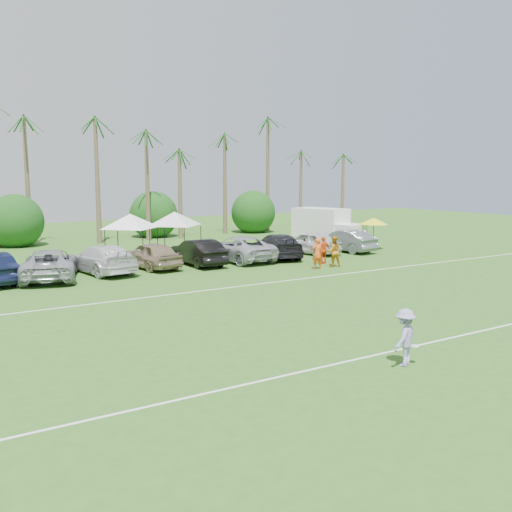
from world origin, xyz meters
TOP-DOWN VIEW (x-y plane):
  - ground at (0.00, 0.00)m, footprint 120.00×120.00m
  - field_lines at (0.00, 8.00)m, footprint 80.00×12.10m
  - palm_tree_4 at (-4.00, 38.00)m, footprint 2.40×2.40m
  - palm_tree_5 at (0.00, 38.00)m, footprint 2.40×2.40m
  - palm_tree_6 at (4.00, 38.00)m, footprint 2.40×2.40m
  - palm_tree_7 at (8.00, 38.00)m, footprint 2.40×2.40m
  - palm_tree_8 at (13.00, 38.00)m, footprint 2.40×2.40m
  - palm_tree_9 at (18.00, 38.00)m, footprint 2.40×2.40m
  - palm_tree_10 at (23.00, 38.00)m, footprint 2.40×2.40m
  - palm_tree_11 at (27.00, 38.00)m, footprint 2.40×2.40m
  - bush_tree_1 at (-6.00, 39.00)m, footprint 4.00×4.00m
  - bush_tree_2 at (6.00, 39.00)m, footprint 4.00×4.00m
  - bush_tree_3 at (16.00, 39.00)m, footprint 4.00×4.00m
  - sideline_player_a at (7.46, 16.19)m, footprint 0.78×0.62m
  - sideline_player_b at (8.92, 16.41)m, footprint 1.12×1.00m
  - sideline_player_c at (9.04, 17.54)m, footprint 1.04×0.44m
  - box_truck at (14.91, 24.29)m, footprint 3.52×6.23m
  - canopy_tent_left at (-0.24, 27.32)m, footprint 4.32×4.32m
  - canopy_tent_right at (3.22, 27.59)m, footprint 4.35×4.35m
  - market_umbrella at (16.77, 21.12)m, footprint 2.19×2.19m
  - frisbee_player at (-1.33, 0.84)m, footprint 1.28×1.00m
  - parked_car_2 at (-7.06, 21.27)m, footprint 4.29×6.47m
  - parked_car_3 at (-4.02, 21.73)m, footprint 3.09×5.96m
  - parked_car_4 at (-0.99, 21.79)m, footprint 2.65×5.08m
  - parked_car_5 at (2.05, 21.47)m, footprint 1.76×5.01m
  - parked_car_6 at (5.09, 21.56)m, footprint 3.01×6.06m
  - parked_car_7 at (8.12, 21.46)m, footprint 3.77×6.10m
  - parked_car_8 at (11.16, 21.82)m, footprint 3.15×5.19m
  - parked_car_9 at (14.20, 21.37)m, footprint 2.17×5.14m

SIDE VIEW (x-z plane):
  - ground at x=0.00m, z-range 0.00..0.00m
  - field_lines at x=0.00m, z-range 0.00..0.01m
  - parked_car_2 at x=-7.06m, z-range 0.00..1.65m
  - parked_car_3 at x=-4.02m, z-range 0.00..1.65m
  - parked_car_4 at x=-0.99m, z-range 0.00..1.65m
  - parked_car_5 at x=2.05m, z-range 0.00..1.65m
  - parked_car_6 at x=5.09m, z-range 0.00..1.65m
  - parked_car_7 at x=8.12m, z-range 0.00..1.65m
  - parked_car_8 at x=11.16m, z-range 0.00..1.65m
  - parked_car_9 at x=14.20m, z-range 0.00..1.65m
  - frisbee_player at x=-1.33m, z-range 0.00..1.73m
  - sideline_player_c at x=9.04m, z-range 0.00..1.77m
  - sideline_player_a at x=7.46m, z-range 0.00..1.90m
  - sideline_player_b at x=8.92m, z-range 0.00..1.91m
  - box_truck at x=14.91m, z-range 0.11..3.14m
  - bush_tree_1 at x=-6.00m, z-range -0.20..3.80m
  - bush_tree_2 at x=6.00m, z-range -0.20..3.80m
  - bush_tree_3 at x=16.00m, z-range -0.20..3.80m
  - market_umbrella at x=16.77m, z-range 0.97..3.40m
  - canopy_tent_left at x=-0.24m, z-range 1.25..4.75m
  - canopy_tent_right at x=3.22m, z-range 1.25..4.78m
  - palm_tree_4 at x=-4.00m, z-range 3.03..11.93m
  - palm_tree_8 at x=13.00m, z-range 3.03..11.93m
  - palm_tree_5 at x=0.00m, z-range 3.40..13.30m
  - palm_tree_9 at x=18.00m, z-range 3.40..13.30m
  - palm_tree_6 at x=4.00m, z-range 3.76..14.66m
  - palm_tree_10 at x=23.00m, z-range 3.76..14.66m
  - palm_tree_7 at x=8.00m, z-range 4.11..16.01m
  - palm_tree_11 at x=27.00m, z-range 4.11..16.01m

